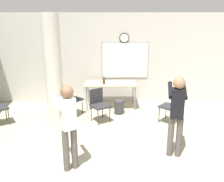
{
  "coord_description": "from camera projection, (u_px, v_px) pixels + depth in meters",
  "views": [
    {
      "loc": [
        0.13,
        -2.79,
        2.77
      ],
      "look_at": [
        0.21,
        2.21,
        1.21
      ],
      "focal_mm": 40.0,
      "sensor_mm": 36.0,
      "label": 1
    }
  ],
  "objects": [
    {
      "name": "person_playing_side",
      "position": [
        177.0,
        111.0,
        4.83
      ],
      "size": [
        0.44,
        0.67,
        1.65
      ],
      "color": "#514C47",
      "rests_on": "ground_plane"
    },
    {
      "name": "person_playing_front",
      "position": [
        68.0,
        121.0,
        4.39
      ],
      "size": [
        0.55,
        0.65,
        1.62
      ],
      "color": "#514C47",
      "rests_on": "ground_plane"
    },
    {
      "name": "chair_table_front",
      "position": [
        99.0,
        103.0,
        6.59
      ],
      "size": [
        0.61,
        0.61,
        0.87
      ],
      "color": "#2D2D33",
      "rests_on": "ground_plane"
    },
    {
      "name": "bottle_on_table",
      "position": [
        104.0,
        81.0,
        7.39
      ],
      "size": [
        0.08,
        0.08,
        0.23
      ],
      "color": "#4C3319",
      "rests_on": "folding_table"
    },
    {
      "name": "folding_table",
      "position": [
        111.0,
        85.0,
        7.52
      ],
      "size": [
        1.54,
        0.74,
        0.76
      ],
      "color": "tan",
      "rests_on": "ground_plane"
    },
    {
      "name": "wall_back",
      "position": [
        104.0,
        59.0,
        7.9
      ],
      "size": [
        8.0,
        0.15,
        2.8
      ],
      "color": "silver",
      "rests_on": "ground_plane"
    },
    {
      "name": "chair_mid_room",
      "position": [
        172.0,
        105.0,
        6.43
      ],
      "size": [
        0.62,
        0.62,
        0.87
      ],
      "color": "#2D2D33",
      "rests_on": "ground_plane"
    },
    {
      "name": "chair_table_left",
      "position": [
        71.0,
        98.0,
        6.95
      ],
      "size": [
        0.62,
        0.62,
        0.87
      ],
      "color": "#2D2D33",
      "rests_on": "ground_plane"
    },
    {
      "name": "waste_bin",
      "position": [
        119.0,
        107.0,
        7.17
      ],
      "size": [
        0.28,
        0.28,
        0.39
      ],
      "color": "#38383D",
      "rests_on": "ground_plane"
    },
    {
      "name": "support_pillar",
      "position": [
        53.0,
        72.0,
        6.09
      ],
      "size": [
        0.43,
        0.43,
        2.8
      ],
      "color": "silver",
      "rests_on": "ground_plane"
    }
  ]
}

